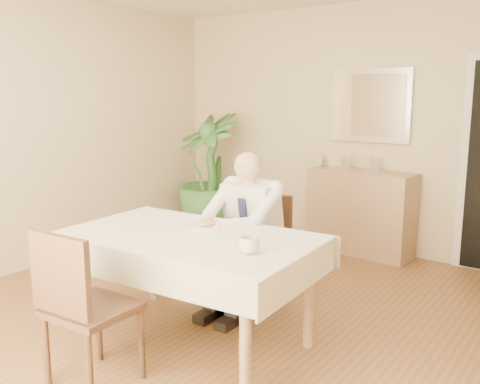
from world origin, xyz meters
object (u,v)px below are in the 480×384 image
Objects in this scene: dining_table at (190,247)px; potted_palm at (209,175)px; chair_near at (79,301)px; chair_far at (261,242)px; seated_man at (241,225)px; coffee_mug at (249,245)px; sideboard at (360,212)px.

dining_table is 2.77m from potted_palm.
potted_palm is at bearing 113.75° from chair_near.
dining_table is at bearing -97.01° from chair_far.
dining_table is at bearing 80.85° from chair_near.
chair_far is 2.14m from potted_palm.
chair_near reaches higher than chair_far.
seated_man is 9.91× the size of coffee_mug.
seated_man reaches higher than chair_near.
coffee_mug is (0.66, 0.73, 0.26)m from chair_near.
coffee_mug is 0.09× the size of potted_palm.
potted_palm is at bearing 134.67° from seated_man.
sideboard is (-0.43, 2.68, -0.36)m from coffee_mug.
chair_far is at bearing -90.41° from sideboard.
seated_man is (-0.00, 0.59, 0.02)m from dining_table.
sideboard is (0.23, 3.41, -0.10)m from chair_near.
chair_far is at bearing 119.75° from coffee_mug.
chair_far is 0.61× the size of potted_palm.
seated_man is 0.91m from coffee_mug.
potted_palm is at bearing -165.29° from sideboard.
chair_near is (-0.10, -1.72, 0.05)m from chair_far.
chair_near is 1.45m from seated_man.
dining_table is 1.42× the size of seated_man.
coffee_mug is at bearing -51.23° from seated_man.
potted_palm is (-1.77, -0.33, 0.28)m from sideboard.
coffee_mug is 0.11× the size of sideboard.
seated_man reaches higher than chair_far.
coffee_mug is at bearing -76.66° from sideboard.
coffee_mug is at bearing 45.20° from chair_near.
potted_palm reaches higher than coffee_mug.
potted_palm reaches higher than chair_near.
coffee_mug is (0.57, -0.70, 0.11)m from seated_man.
chair_far is 0.35m from seated_man.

